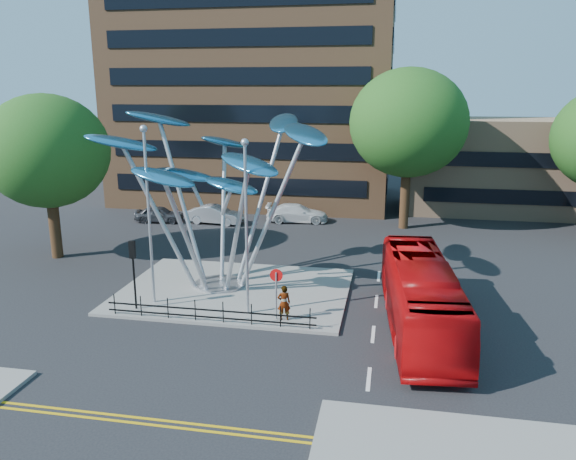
% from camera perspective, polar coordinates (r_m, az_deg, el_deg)
% --- Properties ---
extents(ground, '(120.00, 120.00, 0.00)m').
position_cam_1_polar(ground, '(24.83, -7.01, -11.21)').
color(ground, black).
rests_on(ground, ground).
extents(traffic_island, '(12.00, 9.00, 0.15)m').
position_cam_1_polar(traffic_island, '(30.36, -5.40, -6.14)').
color(traffic_island, slate).
rests_on(traffic_island, ground).
extents(double_yellow_near, '(40.00, 0.12, 0.01)m').
position_cam_1_polar(double_yellow_near, '(19.93, -12.48, -18.39)').
color(double_yellow_near, gold).
rests_on(double_yellow_near, ground).
extents(double_yellow_far, '(40.00, 0.12, 0.01)m').
position_cam_1_polar(double_yellow_far, '(19.70, -12.83, -18.83)').
color(double_yellow_far, gold).
rests_on(double_yellow_far, ground).
extents(brick_tower, '(25.00, 15.00, 30.00)m').
position_cam_1_polar(brick_tower, '(55.03, -3.22, 18.85)').
color(brick_tower, brown).
rests_on(brick_tower, ground).
extents(low_building_near, '(15.00, 8.00, 8.00)m').
position_cam_1_polar(low_building_near, '(52.49, 20.55, 6.15)').
color(low_building_near, tan).
rests_on(low_building_near, ground).
extents(tree_right, '(8.80, 8.80, 12.11)m').
position_cam_1_polar(tree_right, '(43.37, 12.15, 10.57)').
color(tree_right, black).
rests_on(tree_right, ground).
extents(tree_left, '(7.60, 7.60, 10.32)m').
position_cam_1_polar(tree_left, '(37.90, -23.31, 7.33)').
color(tree_left, black).
rests_on(tree_left, ground).
extents(leaf_sculpture, '(12.72, 9.54, 9.51)m').
position_cam_1_polar(leaf_sculpture, '(29.66, -7.35, 6.88)').
color(leaf_sculpture, '#9EA0A5').
rests_on(leaf_sculpture, traffic_island).
extents(street_lamp_left, '(0.36, 0.36, 8.80)m').
position_cam_1_polar(street_lamp_left, '(27.85, -14.03, 2.93)').
color(street_lamp_left, '#9EA0A5').
rests_on(street_lamp_left, traffic_island).
extents(street_lamp_right, '(0.36, 0.36, 8.30)m').
position_cam_1_polar(street_lamp_right, '(25.76, -4.28, 1.82)').
color(street_lamp_right, '#9EA0A5').
rests_on(street_lamp_right, traffic_island).
extents(traffic_light_island, '(0.28, 0.18, 3.42)m').
position_cam_1_polar(traffic_light_island, '(27.85, -15.47, -2.99)').
color(traffic_light_island, black).
rests_on(traffic_light_island, traffic_island).
extents(no_entry_sign_island, '(0.60, 0.10, 2.45)m').
position_cam_1_polar(no_entry_sign_island, '(25.89, -1.20, -5.64)').
color(no_entry_sign_island, '#9EA0A5').
rests_on(no_entry_sign_island, traffic_island).
extents(pedestrian_railing_front, '(10.00, 0.06, 1.00)m').
position_cam_1_polar(pedestrian_railing_front, '(26.37, -8.02, -8.35)').
color(pedestrian_railing_front, black).
rests_on(pedestrian_railing_front, traffic_island).
extents(red_bus, '(3.66, 11.59, 3.17)m').
position_cam_1_polar(red_bus, '(25.94, 13.31, -6.54)').
color(red_bus, '#AF080A').
rests_on(red_bus, ground).
extents(pedestrian, '(0.70, 0.56, 1.68)m').
position_cam_1_polar(pedestrian, '(26.10, -0.42, -7.41)').
color(pedestrian, gray).
rests_on(pedestrian, traffic_island).
extents(parked_car_left, '(4.03, 1.96, 1.32)m').
position_cam_1_polar(parked_car_left, '(46.58, -12.94, 1.58)').
color(parked_car_left, '#393A40').
rests_on(parked_car_left, ground).
extents(parked_car_mid, '(4.56, 1.97, 1.46)m').
position_cam_1_polar(parked_car_mid, '(45.27, -7.36, 1.56)').
color(parked_car_mid, '#B0B2B8').
rests_on(parked_car_mid, ground).
extents(parked_car_right, '(5.18, 2.56, 1.45)m').
position_cam_1_polar(parked_car_right, '(45.47, 0.93, 1.72)').
color(parked_car_right, silver).
rests_on(parked_car_right, ground).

